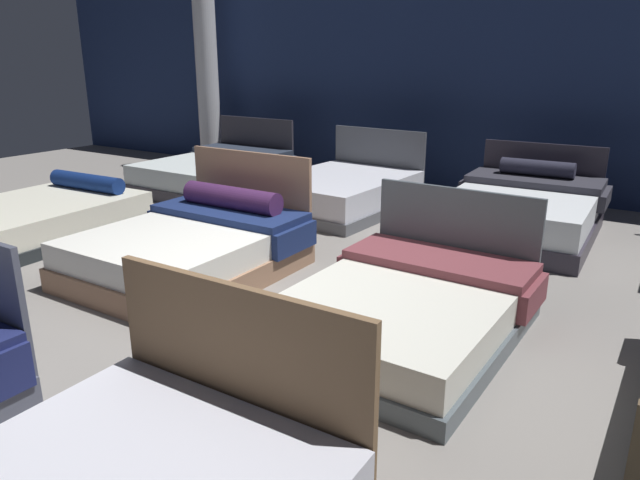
{
  "coord_description": "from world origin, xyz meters",
  "views": [
    {
      "loc": [
        2.68,
        -3.29,
        1.97
      ],
      "look_at": [
        0.24,
        0.54,
        0.53
      ],
      "focal_mm": 32.68,
      "sensor_mm": 36.0,
      "label": 1
    }
  ],
  "objects": [
    {
      "name": "ground_plane",
      "position": [
        0.0,
        0.0,
        -0.01
      ],
      "size": [
        18.0,
        18.0,
        0.02
      ],
      "primitive_type": "cube",
      "color": "gray"
    },
    {
      "name": "showroom_back_wall",
      "position": [
        0.0,
        5.27,
        1.75
      ],
      "size": [
        18.0,
        0.06,
        3.5
      ],
      "primitive_type": "cube",
      "color": "navy",
      "rests_on": "ground_plane"
    },
    {
      "name": "bed_4",
      "position": [
        -3.47,
        0.4,
        0.2
      ],
      "size": [
        1.68,
        2.18,
        0.59
      ],
      "rotation": [
        0.0,
        0.0,
        0.05
      ],
      "color": "black",
      "rests_on": "ground_plane"
    },
    {
      "name": "bed_5",
      "position": [
        -1.1,
        0.44,
        0.26
      ],
      "size": [
        1.67,
        1.96,
        1.04
      ],
      "rotation": [
        0.0,
        0.0,
        0.0
      ],
      "color": "#906A51",
      "rests_on": "ground_plane"
    },
    {
      "name": "bed_6",
      "position": [
        1.12,
        0.35,
        0.21
      ],
      "size": [
        1.58,
        2.02,
        0.94
      ],
      "rotation": [
        0.0,
        0.0,
        -0.02
      ],
      "color": "#4B555B",
      "rests_on": "ground_plane"
    },
    {
      "name": "bed_8",
      "position": [
        -3.45,
        3.33,
        0.25
      ],
      "size": [
        1.71,
        2.17,
        1.0
      ],
      "rotation": [
        0.0,
        0.0,
        -0.01
      ],
      "color": "#312E36",
      "rests_on": "ground_plane"
    },
    {
      "name": "bed_9",
      "position": [
        -1.18,
        3.27,
        0.23
      ],
      "size": [
        1.68,
        2.13,
        0.97
      ],
      "rotation": [
        0.0,
        0.0,
        -0.06
      ],
      "color": "#505259",
      "rests_on": "ground_plane"
    },
    {
      "name": "bed_10",
      "position": [
        1.18,
        3.34,
        0.28
      ],
      "size": [
        1.67,
        2.11,
        0.94
      ],
      "rotation": [
        0.0,
        0.0,
        0.03
      ],
      "color": "#2C2832",
      "rests_on": "ground_plane"
    },
    {
      "name": "support_pillar",
      "position": [
        -4.77,
        4.66,
        1.75
      ],
      "size": [
        0.39,
        0.39,
        3.5
      ],
      "primitive_type": "cylinder",
      "color": "silver",
      "rests_on": "ground_plane"
    }
  ]
}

